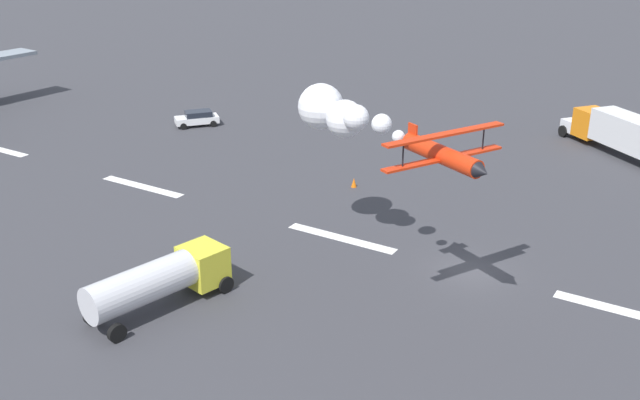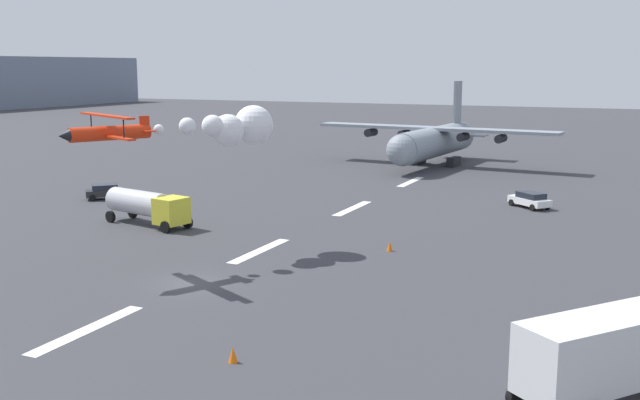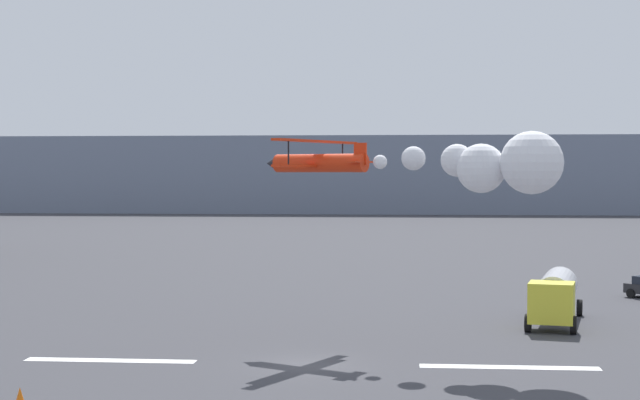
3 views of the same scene
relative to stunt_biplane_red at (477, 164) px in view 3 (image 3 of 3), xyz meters
name	(u,v)px [view 3 (image 3 of 3)]	position (x,y,z in m)	size (l,w,h in m)	color
ground_plane	(306,364)	(-7.79, -1.98, -9.12)	(440.00, 440.00, 0.00)	#38383D
runway_stripe_3	(110,360)	(-16.91, -1.98, -9.11)	(8.00, 0.90, 0.01)	white
runway_stripe_4	(510,367)	(1.33, -1.98, -9.11)	(8.00, 0.90, 0.01)	white
mountain_ridge_distant	(384,175)	(-7.79, 164.51, -0.88)	(396.00, 16.00, 16.48)	slate
stunt_biplane_red	(477,164)	(0.00, 0.00, 0.00)	(14.62, 9.72, 2.87)	red
fuel_tanker_truck	(555,294)	(5.29, 11.05, -7.38)	(4.41, 8.72, 2.90)	yellow
traffic_cone_near	(20,397)	(-17.54, -11.07, -8.74)	(0.44, 0.44, 0.75)	orange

